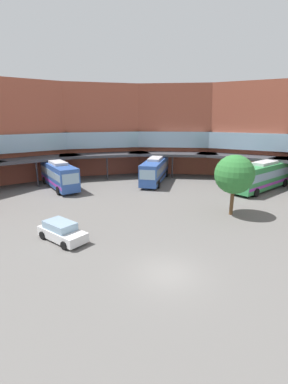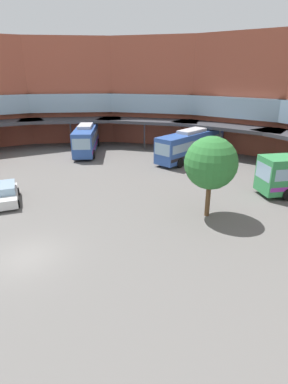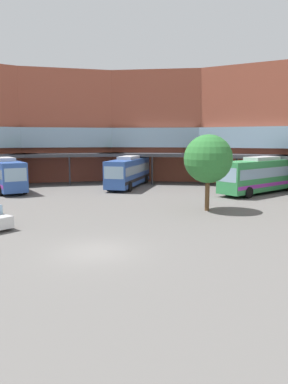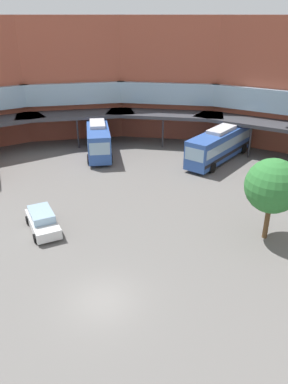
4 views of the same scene
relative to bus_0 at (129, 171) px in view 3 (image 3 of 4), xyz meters
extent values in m
plane|color=#605E5B|center=(2.56, -25.10, -1.87)|extent=(118.49, 118.49, 0.00)
cube|color=#9E4C38|center=(15.11, 6.77, 5.52)|extent=(15.34, 10.76, 14.78)
cube|color=#8CADC6|center=(14.89, 6.21, 4.04)|extent=(14.12, 10.46, 2.59)
cube|color=#38383D|center=(13.28, 2.11, 1.82)|extent=(14.61, 8.90, 0.40)
cylinder|color=#2D2D33|center=(12.69, 0.62, -0.03)|extent=(0.20, 0.20, 3.70)
cube|color=#9E4C38|center=(2.56, 9.15, 5.52)|extent=(14.13, 6.00, 14.78)
cube|color=#8CADC6|center=(2.56, 8.55, 4.04)|extent=(12.71, 6.24, 2.59)
cube|color=#38383D|center=(2.56, 4.15, 1.82)|extent=(14.13, 4.00, 0.40)
cylinder|color=#2D2D33|center=(2.56, 2.55, -0.03)|extent=(0.20, 0.20, 3.70)
cube|color=#9E4C38|center=(-9.98, 6.77, 5.52)|extent=(15.34, 10.76, 14.78)
cube|color=#8CADC6|center=(-9.76, 6.21, 4.04)|extent=(14.12, 10.46, 2.59)
cube|color=#38383D|center=(-8.15, 2.11, 1.82)|extent=(14.61, 8.90, 0.40)
cylinder|color=#2D2D33|center=(-7.56, 0.62, -0.03)|extent=(0.20, 0.20, 3.70)
cube|color=#2D519E|center=(0.00, 0.02, -0.03)|extent=(3.71, 11.40, 2.99)
cube|color=#8CADC6|center=(0.00, 0.02, 0.33)|extent=(3.68, 10.74, 0.96)
cube|color=black|center=(0.00, 0.02, -0.87)|extent=(3.71, 11.18, 0.36)
cube|color=#8CADC6|center=(-0.64, -5.49, 0.33)|extent=(2.14, 0.37, 1.32)
cube|color=#B2B2B7|center=(0.00, 0.02, 1.65)|extent=(2.16, 4.20, 0.36)
cylinder|color=black|center=(0.77, -3.90, -1.32)|extent=(0.43, 1.13, 1.10)
cylinder|color=black|center=(-1.65, -3.62, -1.32)|extent=(0.43, 1.13, 1.10)
cylinder|color=black|center=(1.65, 3.65, -1.32)|extent=(0.43, 1.13, 1.10)
cylinder|color=black|center=(-0.76, 3.94, -1.32)|extent=(0.43, 1.13, 1.10)
cube|color=#338C4C|center=(14.85, -3.05, 0.05)|extent=(9.91, 10.26, 3.15)
cube|color=#8CADC6|center=(14.85, -3.05, 0.43)|extent=(9.47, 9.78, 1.01)
cube|color=purple|center=(14.85, -3.05, -0.83)|extent=(9.77, 10.10, 0.38)
cube|color=#8CADC6|center=(10.85, -7.26, 0.43)|extent=(1.70, 1.62, 1.39)
cube|color=#B2B2B7|center=(14.85, -3.05, 1.81)|extent=(4.20, 4.29, 0.36)
cylinder|color=black|center=(13.03, -6.81, -1.32)|extent=(0.97, 1.00, 1.10)
cylinder|color=black|center=(11.18, -5.06, -1.32)|extent=(0.97, 1.00, 1.10)
cylinder|color=black|center=(16.67, 0.72, -1.32)|extent=(0.97, 1.00, 1.10)
cube|color=#2D519E|center=(-12.95, -5.18, -0.02)|extent=(8.25, 9.26, 3.01)
cube|color=#8CADC6|center=(-12.95, -5.18, 0.34)|extent=(7.91, 8.83, 0.96)
cube|color=purple|center=(-12.95, -5.18, -0.86)|extent=(8.14, 9.12, 0.36)
cube|color=#8CADC6|center=(-9.79, -9.00, 0.34)|extent=(1.72, 1.45, 1.32)
cube|color=#B2B2B7|center=(-12.95, -5.18, 1.67)|extent=(3.61, 3.86, 0.36)
cylinder|color=black|center=(-9.84, -7.03, -1.32)|extent=(0.93, 1.04, 1.10)
cylinder|color=black|center=(-11.71, -8.58, -1.32)|extent=(0.93, 1.04, 1.10)
cylinder|color=black|center=(-14.18, -1.79, -1.32)|extent=(0.93, 1.04, 1.10)
cylinder|color=black|center=(-4.23, -21.21, -1.54)|extent=(0.68, 0.54, 0.66)
cylinder|color=brown|center=(8.71, -13.54, -0.32)|extent=(0.36, 0.36, 3.11)
sphere|color=#2D7233|center=(8.71, -13.54, 2.29)|extent=(3.85, 3.85, 3.85)
camera|label=1|loc=(2.77, -40.44, 7.77)|focal=25.43mm
camera|label=2|loc=(17.50, -33.64, 8.52)|focal=28.94mm
camera|label=3|loc=(7.31, -42.49, 3.83)|focal=33.71mm
camera|label=4|loc=(13.18, -38.01, 12.96)|focal=34.80mm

